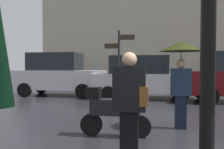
% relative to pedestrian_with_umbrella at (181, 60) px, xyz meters
% --- Properties ---
extents(pedestrian_with_umbrella, '(0.99, 0.99, 2.01)m').
position_rel_pedestrian_with_umbrella_xyz_m(pedestrian_with_umbrella, '(0.00, 0.00, 0.00)').
color(pedestrian_with_umbrella, black).
rests_on(pedestrian_with_umbrella, ground).
extents(pedestrian_with_bag, '(0.51, 0.24, 1.65)m').
position_rel_pedestrian_with_umbrella_xyz_m(pedestrian_with_bag, '(-0.94, -2.27, -0.65)').
color(pedestrian_with_bag, black).
rests_on(pedestrian_with_bag, ground).
extents(parked_scooter, '(1.46, 0.32, 1.23)m').
position_rel_pedestrian_with_umbrella_xyz_m(parked_scooter, '(-1.43, -0.88, -1.03)').
color(parked_scooter, black).
rests_on(parked_scooter, ground).
extents(parked_car_right, '(4.57, 2.07, 1.91)m').
position_rel_pedestrian_with_umbrella_xyz_m(parked_car_right, '(-1.10, 5.27, -0.63)').
color(parked_car_right, silver).
rests_on(parked_car_right, ground).
extents(parked_car_distant, '(4.36, 1.92, 2.10)m').
position_rel_pedestrian_with_umbrella_xyz_m(parked_car_distant, '(-5.26, 5.68, -0.54)').
color(parked_car_distant, silver).
rests_on(parked_car_distant, ground).
extents(street_signpost, '(1.08, 0.08, 2.72)m').
position_rel_pedestrian_with_umbrella_xyz_m(street_signpost, '(-1.84, 2.86, 0.07)').
color(street_signpost, black).
rests_on(street_signpost, ground).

